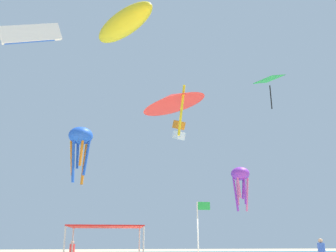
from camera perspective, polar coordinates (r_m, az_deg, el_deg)
The scene contains 11 objects.
canopy_tent at distance 17.26m, azimuth -9.68°, elevation -15.56°, with size 3.28×2.96×2.22m.
person_leftmost at distance 23.56m, azimuth 23.00°, elevation -17.66°, with size 0.45×0.41×1.71m.
person_central at distance 27.93m, azimuth -14.85°, elevation -18.34°, with size 0.38×0.38×1.58m.
banner_flag at distance 16.53m, azimuth 4.98°, elevation -16.15°, with size 0.61×0.06×3.24m.
kite_octopus_purple at distance 39.05m, azimuth 11.30°, elevation -7.71°, with size 2.71×2.71×4.55m.
kite_box_orange at distance 43.70m, azimuth 1.73°, elevation -0.67°, with size 1.60×1.70×2.58m.
kite_delta_red at distance 25.93m, azimuth 0.74°, elevation 4.18°, with size 5.21×5.17×4.23m.
kite_inflatable_yellow at distance 36.21m, azimuth -6.95°, elevation 15.73°, with size 6.51×7.83×2.83m.
kite_parafoil_white at distance 23.87m, azimuth -20.74°, elevation 13.39°, with size 3.52×1.43×2.20m.
kite_diamond_green at distance 38.43m, azimuth 15.64°, elevation 6.86°, with size 3.14×3.18×3.61m.
kite_octopus_blue at distance 39.28m, azimuth -13.58°, elevation -1.94°, with size 3.23×3.23×5.97m.
Camera 1 is at (-3.67, -15.77, 1.61)m, focal length 38.80 mm.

